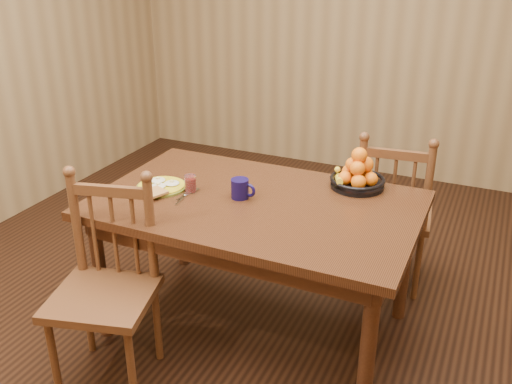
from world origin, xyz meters
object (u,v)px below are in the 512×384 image
at_px(chair_near, 106,289).
at_px(fruit_bowl, 357,175).
at_px(chair_far, 392,213).
at_px(breakfast_plate, 161,186).
at_px(dining_table, 256,216).
at_px(coffee_mug, 241,189).

bearing_deg(chair_near, fruit_bowl, 34.09).
relative_size(chair_far, breakfast_plate, 3.21).
distance_m(chair_far, chair_near, 1.69).
relative_size(dining_table, fruit_bowl, 5.52).
xyz_separation_m(coffee_mug, fruit_bowl, (0.50, 0.38, 0.02)).
distance_m(breakfast_plate, fruit_bowl, 1.03).
bearing_deg(dining_table, chair_far, 52.34).
distance_m(dining_table, chair_near, 0.81).
relative_size(breakfast_plate, coffee_mug, 2.26).
relative_size(dining_table, chair_near, 1.62).
distance_m(chair_far, coffee_mug, 1.01).
relative_size(chair_near, fruit_bowl, 3.40).
height_order(chair_near, fruit_bowl, chair_near).
relative_size(coffee_mug, fruit_bowl, 0.46).
distance_m(dining_table, coffee_mug, 0.16).
height_order(breakfast_plate, coffee_mug, coffee_mug).
height_order(chair_far, chair_near, chair_near).
height_order(dining_table, chair_near, chair_near).
height_order(dining_table, chair_far, chair_far).
distance_m(chair_far, breakfast_plate, 1.36).
bearing_deg(chair_far, chair_near, 46.16).
relative_size(dining_table, coffee_mug, 11.95).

